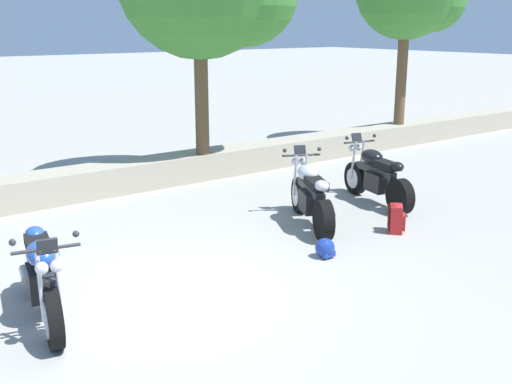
{
  "coord_description": "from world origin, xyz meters",
  "views": [
    {
      "loc": [
        -3.3,
        -6.21,
        3.17
      ],
      "look_at": [
        2.27,
        1.2,
        0.65
      ],
      "focal_mm": 43.47,
      "sensor_mm": 36.0,
      "label": 1
    }
  ],
  "objects_px": {
    "motorcycle_blue_near_left": "(43,278)",
    "motorcycle_silver_centre": "(311,196)",
    "rider_helmet": "(325,248)",
    "motorcycle_black_far_right": "(376,177)",
    "rider_backpack": "(397,218)"
  },
  "relations": [
    {
      "from": "motorcycle_blue_near_left",
      "to": "rider_backpack",
      "type": "height_order",
      "value": "motorcycle_blue_near_left"
    },
    {
      "from": "motorcycle_blue_near_left",
      "to": "motorcycle_silver_centre",
      "type": "distance_m",
      "value": 4.65
    },
    {
      "from": "motorcycle_blue_near_left",
      "to": "motorcycle_silver_centre",
      "type": "xyz_separation_m",
      "value": [
        4.59,
        0.76,
        0.0
      ]
    },
    {
      "from": "motorcycle_silver_centre",
      "to": "rider_backpack",
      "type": "xyz_separation_m",
      "value": [
        0.81,
        -1.11,
        -0.24
      ]
    },
    {
      "from": "rider_helmet",
      "to": "motorcycle_black_far_right",
      "type": "bearing_deg",
      "value": 29.35
    },
    {
      "from": "motorcycle_silver_centre",
      "to": "motorcycle_black_far_right",
      "type": "distance_m",
      "value": 1.82
    },
    {
      "from": "motorcycle_black_far_right",
      "to": "rider_helmet",
      "type": "relative_size",
      "value": 7.28
    },
    {
      "from": "motorcycle_black_far_right",
      "to": "rider_helmet",
      "type": "height_order",
      "value": "motorcycle_black_far_right"
    },
    {
      "from": "motorcycle_blue_near_left",
      "to": "motorcycle_silver_centre",
      "type": "height_order",
      "value": "same"
    },
    {
      "from": "rider_backpack",
      "to": "rider_helmet",
      "type": "relative_size",
      "value": 1.68
    },
    {
      "from": "motorcycle_blue_near_left",
      "to": "rider_helmet",
      "type": "height_order",
      "value": "motorcycle_blue_near_left"
    },
    {
      "from": "motorcycle_black_far_right",
      "to": "rider_backpack",
      "type": "bearing_deg",
      "value": -126.37
    },
    {
      "from": "rider_backpack",
      "to": "motorcycle_black_far_right",
      "type": "bearing_deg",
      "value": 53.63
    },
    {
      "from": "motorcycle_silver_centre",
      "to": "rider_helmet",
      "type": "distance_m",
      "value": 1.53
    },
    {
      "from": "motorcycle_black_far_right",
      "to": "rider_backpack",
      "type": "relative_size",
      "value": 4.33
    }
  ]
}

